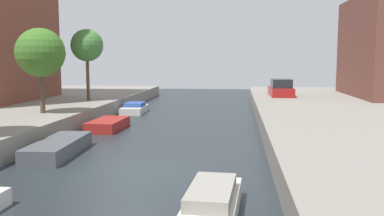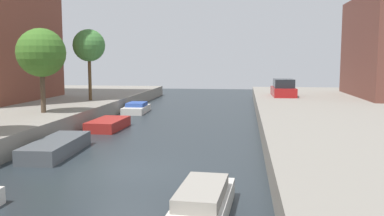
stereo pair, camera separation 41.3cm
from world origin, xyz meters
name	(u,v)px [view 2 (the right image)]	position (x,y,z in m)	size (l,w,h in m)	color
ground_plane	(126,172)	(0.00, 0.00, 0.00)	(84.00, 84.00, 0.00)	#232B30
street_tree_3	(41,53)	(-7.09, 8.09, 4.35)	(2.71, 2.71, 4.72)	#4D3C2D
street_tree_4	(89,46)	(-7.09, 15.36, 4.96)	(2.33, 2.33, 5.16)	brown
parked_car	(283,89)	(7.28, 20.62, 1.58)	(1.83, 4.09, 1.40)	maroon
moored_boat_left_3	(56,147)	(-3.72, 2.40, 0.31)	(1.74, 4.58, 0.62)	#4C5156
moored_boat_left_4	(108,124)	(-3.58, 8.82, 0.29)	(1.71, 3.48, 0.57)	maroon
moored_boat_left_5	(136,108)	(-3.91, 16.40, 0.32)	(1.66, 3.55, 0.76)	beige
moored_boat_right_2	(201,208)	(3.15, -4.28, 0.36)	(1.55, 4.59, 0.86)	beige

